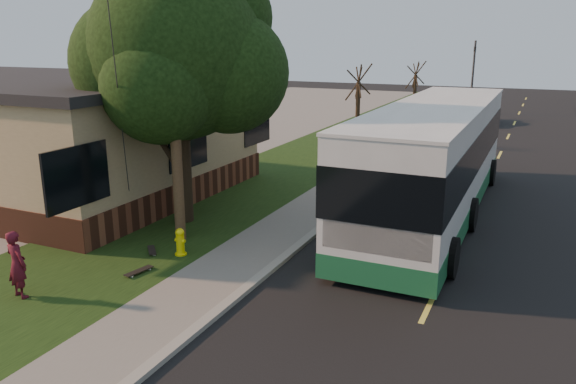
% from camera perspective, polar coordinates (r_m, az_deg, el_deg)
% --- Properties ---
extents(ground, '(120.00, 120.00, 0.00)m').
position_cam_1_polar(ground, '(14.12, -2.06, -8.26)').
color(ground, black).
rests_on(ground, ground).
extents(road, '(8.00, 80.00, 0.01)m').
position_cam_1_polar(road, '(22.35, 19.07, -0.15)').
color(road, black).
rests_on(road, ground).
extents(curb, '(0.25, 80.00, 0.12)m').
position_cam_1_polar(curb, '(23.01, 9.17, 1.08)').
color(curb, gray).
rests_on(curb, ground).
extents(sidewalk, '(2.00, 80.00, 0.08)m').
position_cam_1_polar(sidewalk, '(23.29, 6.80, 1.29)').
color(sidewalk, slate).
rests_on(sidewalk, ground).
extents(grass_verge, '(5.00, 80.00, 0.07)m').
position_cam_1_polar(grass_verge, '(24.55, -1.00, 2.12)').
color(grass_verge, black).
rests_on(grass_verge, ground).
extents(building_lot, '(15.00, 80.00, 0.04)m').
position_cam_1_polar(building_lot, '(30.16, -18.44, 3.79)').
color(building_lot, slate).
rests_on(building_lot, ground).
extents(commercial_building, '(18.40, 10.40, 4.25)m').
position_cam_1_polar(commercial_building, '(25.49, -27.09, 5.07)').
color(commercial_building, '#937F5B').
rests_on(commercial_building, ground).
extents(fire_hydrant, '(0.32, 0.32, 0.74)m').
position_cam_1_polar(fire_hydrant, '(15.22, -10.89, -4.99)').
color(fire_hydrant, '#F9EB0D').
rests_on(fire_hydrant, grass_verge).
extents(utility_pole, '(2.86, 3.21, 9.07)m').
position_cam_1_polar(utility_pole, '(15.55, -11.70, 11.27)').
color(utility_pole, '#473321').
rests_on(utility_pole, ground).
extents(leafy_tree, '(6.30, 6.00, 7.80)m').
position_cam_1_polar(leafy_tree, '(17.38, -10.88, 13.48)').
color(leafy_tree, black).
rests_on(leafy_tree, grass_verge).
extents(bare_tree_near, '(1.38, 1.21, 4.31)m').
position_cam_1_polar(bare_tree_near, '(31.18, 7.11, 8.78)').
color(bare_tree_near, black).
rests_on(bare_tree_near, grass_verge).
extents(bare_tree_far, '(1.38, 1.21, 4.03)m').
position_cam_1_polar(bare_tree_far, '(42.63, 12.76, 10.06)').
color(bare_tree_far, black).
rests_on(bare_tree_far, grass_verge).
extents(traffic_signal, '(0.18, 0.22, 5.50)m').
position_cam_1_polar(traffic_signal, '(45.92, 18.28, 11.49)').
color(traffic_signal, '#2D2D30').
rests_on(traffic_signal, ground).
extents(transit_bus, '(3.11, 13.48, 3.64)m').
position_cam_1_polar(transit_bus, '(18.74, 14.63, 3.43)').
color(transit_bus, beige).
rests_on(transit_bus, ground).
extents(skateboarder, '(0.63, 0.47, 1.55)m').
position_cam_1_polar(skateboarder, '(13.82, -25.83, -6.62)').
color(skateboarder, '#4F0F1E').
rests_on(skateboarder, grass_verge).
extents(skateboard_main, '(0.35, 0.81, 0.07)m').
position_cam_1_polar(skateboard_main, '(14.40, -14.91, -7.77)').
color(skateboard_main, black).
rests_on(skateboard_main, grass_verge).
extents(skateboard_spare, '(0.63, 0.66, 0.07)m').
position_cam_1_polar(skateboard_spare, '(15.68, -13.67, -5.77)').
color(skateboard_spare, black).
rests_on(skateboard_spare, grass_verge).
extents(dumpster, '(1.76, 1.53, 1.33)m').
position_cam_1_polar(dumpster, '(24.50, -9.81, 3.48)').
color(dumpster, black).
rests_on(dumpster, building_lot).
extents(distant_car, '(1.99, 4.46, 1.49)m').
position_cam_1_polar(distant_car, '(40.79, 18.92, 7.62)').
color(distant_car, black).
rests_on(distant_car, ground).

